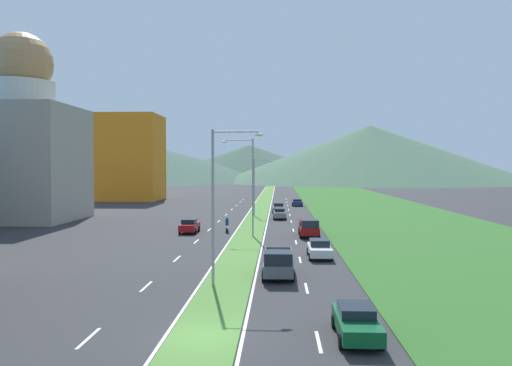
% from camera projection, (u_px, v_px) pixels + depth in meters
% --- Properties ---
extents(ground_plane, '(600.00, 600.00, 0.00)m').
position_uv_depth(ground_plane, '(204.00, 337.00, 22.77)').
color(ground_plane, '#2D2D30').
extents(grass_median, '(3.20, 240.00, 0.06)m').
position_uv_depth(grass_median, '(258.00, 214.00, 82.67)').
color(grass_median, '#518438').
rests_on(grass_median, ground_plane).
extents(grass_verge_right, '(24.00, 240.00, 0.06)m').
position_uv_depth(grass_verge_right, '(386.00, 214.00, 81.74)').
color(grass_verge_right, '#2D6023').
rests_on(grass_verge_right, ground_plane).
extents(lane_dash_left_2, '(0.16, 2.80, 0.01)m').
position_uv_depth(lane_dash_left_2, '(89.00, 338.00, 22.54)').
color(lane_dash_left_2, silver).
rests_on(lane_dash_left_2, ground_plane).
extents(lane_dash_left_3, '(0.16, 2.80, 0.01)m').
position_uv_depth(lane_dash_left_3, '(146.00, 286.00, 32.30)').
color(lane_dash_left_3, silver).
rests_on(lane_dash_left_3, ground_plane).
extents(lane_dash_left_4, '(0.16, 2.80, 0.01)m').
position_uv_depth(lane_dash_left_4, '(177.00, 259.00, 42.05)').
color(lane_dash_left_4, silver).
rests_on(lane_dash_left_4, ground_plane).
extents(lane_dash_left_5, '(0.16, 2.80, 0.01)m').
position_uv_depth(lane_dash_left_5, '(196.00, 241.00, 51.81)').
color(lane_dash_left_5, silver).
rests_on(lane_dash_left_5, ground_plane).
extents(lane_dash_left_6, '(0.16, 2.80, 0.01)m').
position_uv_depth(lane_dash_left_6, '(209.00, 230.00, 61.57)').
color(lane_dash_left_6, silver).
rests_on(lane_dash_left_6, ground_plane).
extents(lane_dash_left_7, '(0.16, 2.80, 0.01)m').
position_uv_depth(lane_dash_left_7, '(219.00, 221.00, 71.33)').
color(lane_dash_left_7, silver).
rests_on(lane_dash_left_7, ground_plane).
extents(lane_dash_left_8, '(0.16, 2.80, 0.01)m').
position_uv_depth(lane_dash_left_8, '(226.00, 215.00, 81.08)').
color(lane_dash_left_8, silver).
rests_on(lane_dash_left_8, ground_plane).
extents(lane_dash_left_9, '(0.16, 2.80, 0.01)m').
position_uv_depth(lane_dash_left_9, '(232.00, 210.00, 90.84)').
color(lane_dash_left_9, silver).
rests_on(lane_dash_left_9, ground_plane).
extents(lane_dash_left_10, '(0.16, 2.80, 0.01)m').
position_uv_depth(lane_dash_left_10, '(236.00, 205.00, 100.60)').
color(lane_dash_left_10, silver).
rests_on(lane_dash_left_10, ground_plane).
extents(lane_dash_left_11, '(0.16, 2.80, 0.01)m').
position_uv_depth(lane_dash_left_11, '(240.00, 202.00, 110.35)').
color(lane_dash_left_11, silver).
rests_on(lane_dash_left_11, ground_plane).
extents(lane_dash_left_12, '(0.16, 2.80, 0.01)m').
position_uv_depth(lane_dash_left_12, '(243.00, 199.00, 120.11)').
color(lane_dash_left_12, silver).
rests_on(lane_dash_left_12, ground_plane).
extents(lane_dash_right_2, '(0.16, 2.80, 0.01)m').
position_uv_depth(lane_dash_right_2, '(319.00, 342.00, 22.08)').
color(lane_dash_right_2, silver).
rests_on(lane_dash_right_2, ground_plane).
extents(lane_dash_right_3, '(0.16, 2.80, 0.01)m').
position_uv_depth(lane_dash_right_3, '(306.00, 288.00, 31.83)').
color(lane_dash_right_3, silver).
rests_on(lane_dash_right_3, ground_plane).
extents(lane_dash_right_4, '(0.16, 2.80, 0.01)m').
position_uv_depth(lane_dash_right_4, '(300.00, 260.00, 41.59)').
color(lane_dash_right_4, silver).
rests_on(lane_dash_right_4, ground_plane).
extents(lane_dash_right_5, '(0.16, 2.80, 0.01)m').
position_uv_depth(lane_dash_right_5, '(296.00, 242.00, 51.35)').
color(lane_dash_right_5, silver).
rests_on(lane_dash_right_5, ground_plane).
extents(lane_dash_right_6, '(0.16, 2.80, 0.01)m').
position_uv_depth(lane_dash_right_6, '(293.00, 230.00, 61.11)').
color(lane_dash_right_6, silver).
rests_on(lane_dash_right_6, ground_plane).
extents(lane_dash_right_7, '(0.16, 2.80, 0.01)m').
position_uv_depth(lane_dash_right_7, '(291.00, 221.00, 70.86)').
color(lane_dash_right_7, silver).
rests_on(lane_dash_right_7, ground_plane).
extents(lane_dash_right_8, '(0.16, 2.80, 0.01)m').
position_uv_depth(lane_dash_right_8, '(290.00, 215.00, 80.62)').
color(lane_dash_right_8, silver).
rests_on(lane_dash_right_8, ground_plane).
extents(lane_dash_right_9, '(0.16, 2.80, 0.01)m').
position_uv_depth(lane_dash_right_9, '(289.00, 210.00, 90.38)').
color(lane_dash_right_9, silver).
rests_on(lane_dash_right_9, ground_plane).
extents(lane_dash_right_10, '(0.16, 2.80, 0.01)m').
position_uv_depth(lane_dash_right_10, '(288.00, 206.00, 100.13)').
color(lane_dash_right_10, silver).
rests_on(lane_dash_right_10, ground_plane).
extents(lane_dash_right_11, '(0.16, 2.80, 0.01)m').
position_uv_depth(lane_dash_right_11, '(287.00, 202.00, 109.89)').
color(lane_dash_right_11, silver).
rests_on(lane_dash_right_11, ground_plane).
extents(lane_dash_right_12, '(0.16, 2.80, 0.01)m').
position_uv_depth(lane_dash_right_12, '(286.00, 199.00, 119.65)').
color(lane_dash_right_12, silver).
rests_on(lane_dash_right_12, ground_plane).
extents(edge_line_median_left, '(0.16, 240.00, 0.01)m').
position_uv_depth(edge_line_median_left, '(248.00, 214.00, 82.75)').
color(edge_line_median_left, silver).
rests_on(edge_line_median_left, ground_plane).
extents(edge_line_median_right, '(0.16, 240.00, 0.01)m').
position_uv_depth(edge_line_median_right, '(269.00, 214.00, 82.59)').
color(edge_line_median_right, silver).
rests_on(edge_line_median_right, ground_plane).
extents(domed_building, '(14.99, 14.99, 26.68)m').
position_uv_depth(domed_building, '(23.00, 145.00, 72.10)').
color(domed_building, '#9E9384').
rests_on(domed_building, ground_plane).
extents(midrise_colored, '(13.37, 13.37, 19.61)m').
position_uv_depth(midrise_colored, '(131.00, 158.00, 116.63)').
color(midrise_colored, orange).
rests_on(midrise_colored, ground_plane).
extents(hill_far_left, '(199.35, 199.35, 25.83)m').
position_uv_depth(hill_far_left, '(109.00, 158.00, 290.63)').
color(hill_far_left, '#3D5647').
rests_on(hill_far_left, ground_plane).
extents(hill_far_center, '(125.66, 125.66, 21.27)m').
position_uv_depth(hill_far_center, '(249.00, 162.00, 313.08)').
color(hill_far_center, '#3D5647').
rests_on(hill_far_center, ground_plane).
extents(hill_far_right, '(157.30, 157.30, 29.17)m').
position_uv_depth(hill_far_right, '(370.00, 154.00, 261.95)').
color(hill_far_right, '#47664C').
rests_on(hill_far_right, ground_plane).
extents(street_lamp_near, '(3.33, 0.28, 10.02)m').
position_uv_depth(street_lamp_near, '(218.00, 196.00, 32.31)').
color(street_lamp_near, '#99999E').
rests_on(street_lamp_near, ground_plane).
extents(street_lamp_mid, '(3.49, 0.35, 10.72)m').
position_uv_depth(street_lamp_mid, '(250.00, 181.00, 55.23)').
color(street_lamp_mid, '#99999E').
rests_on(street_lamp_mid, ground_plane).
extents(street_lamp_far, '(3.03, 0.41, 8.91)m').
position_uv_depth(street_lamp_far, '(256.00, 183.00, 78.22)').
color(street_lamp_far, '#99999E').
rests_on(street_lamp_far, ground_plane).
extents(car_0, '(1.88, 4.19, 1.57)m').
position_uv_depth(car_0, '(280.00, 214.00, 74.22)').
color(car_0, slate).
rests_on(car_0, ground_plane).
extents(car_1, '(2.04, 4.10, 1.34)m').
position_uv_depth(car_1, '(297.00, 202.00, 99.26)').
color(car_1, navy).
rests_on(car_1, ground_plane).
extents(car_2, '(1.89, 4.45, 1.44)m').
position_uv_depth(car_2, '(356.00, 321.00, 22.55)').
color(car_2, '#0C5128').
rests_on(car_2, ground_plane).
extents(car_3, '(1.96, 4.41, 1.62)m').
position_uv_depth(car_3, '(189.00, 226.00, 58.69)').
color(car_3, maroon).
rests_on(car_3, ground_plane).
extents(car_4, '(2.04, 4.63, 1.60)m').
position_uv_depth(car_4, '(278.00, 208.00, 85.04)').
color(car_4, slate).
rests_on(car_4, ground_plane).
extents(car_5, '(1.97, 4.64, 1.51)m').
position_uv_depth(car_5, '(319.00, 248.00, 42.64)').
color(car_5, silver).
rests_on(car_5, ground_plane).
extents(pickup_truck_0, '(2.18, 5.40, 2.00)m').
position_uv_depth(pickup_truck_0, '(278.00, 263.00, 34.92)').
color(pickup_truck_0, '#515459').
rests_on(pickup_truck_0, ground_plane).
extents(pickup_truck_1, '(2.18, 5.40, 2.00)m').
position_uv_depth(pickup_truck_1, '(309.00, 228.00, 55.30)').
color(pickup_truck_1, maroon).
rests_on(pickup_truck_1, ground_plane).
extents(motorcycle_rider, '(0.36, 2.00, 1.80)m').
position_uv_depth(motorcycle_rider, '(227.00, 226.00, 59.02)').
color(motorcycle_rider, black).
rests_on(motorcycle_rider, ground_plane).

